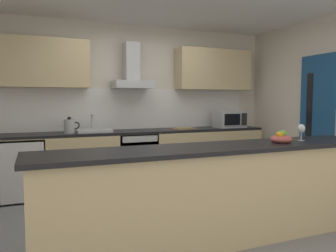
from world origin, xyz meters
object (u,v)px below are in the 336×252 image
microwave (229,119)px  sink (94,130)px  refrigerator (23,169)px  kettle (70,126)px  range_hood (132,74)px  wine_glass (301,129)px  oven (135,158)px  fruit_bowl (281,138)px  chopping_board (183,128)px

microwave → sink: (-2.35, 0.04, -0.12)m
sink → microwave: bearing=-0.9°
refrigerator → kettle: bearing=-2.8°
microwave → kettle: microwave is taller
microwave → sink: microwave is taller
refrigerator → range_hood: bearing=4.7°
microwave → wine_glass: microwave is taller
oven → sink: bearing=179.0°
refrigerator → sink: sink is taller
kettle → fruit_bowl: size_ratio=1.31×
oven → kettle: (-0.98, -0.03, 0.55)m
chopping_board → fruit_bowl: bearing=-88.4°
sink → fruit_bowl: sink is taller
sink → range_hood: range_hood is taller
fruit_bowl → wine_glass: bearing=10.3°
range_hood → refrigerator: bearing=-175.3°
chopping_board → oven: bearing=178.4°
sink → range_hood: bearing=10.6°
range_hood → fruit_bowl: bearing=-69.6°
oven → kettle: bearing=-178.0°
oven → chopping_board: size_ratio=2.35×
range_hood → fruit_bowl: 2.68m
microwave → wine_glass: size_ratio=2.81×
oven → chopping_board: bearing=-1.6°
range_hood → wine_glass: (1.22, -2.34, -0.72)m
oven → wine_glass: wine_glass is taller
refrigerator → kettle: (0.63, -0.03, 0.58)m
refrigerator → microwave: (3.33, -0.03, 0.62)m
oven → fruit_bowl: bearing=-68.5°
refrigerator → chopping_board: 2.49m
oven → chopping_board: 0.94m
microwave → kettle: 2.70m
chopping_board → wine_glass: bearing=-79.9°
refrigerator → chopping_board: (2.44, -0.02, 0.49)m
oven → refrigerator: oven is taller
wine_glass → sink: bearing=129.8°
oven → refrigerator: bearing=-179.9°
kettle → range_hood: (0.98, 0.16, 0.78)m
wine_glass → range_hood: bearing=117.5°
wine_glass → chopping_board: size_ratio=0.52×
microwave → range_hood: 1.87m
microwave → wine_glass: (-0.50, -2.18, 0.01)m
sink → wine_glass: (1.85, -2.22, 0.14)m
kettle → refrigerator: bearing=177.2°
refrigerator → range_hood: 2.12m
kettle → oven: bearing=2.0°
range_hood → wine_glass: 2.73m
kettle → range_hood: 1.27m
fruit_bowl → chopping_board: size_ratio=0.65×
refrigerator → fruit_bowl: fruit_bowl is taller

